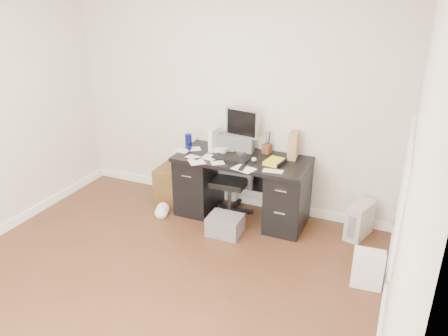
# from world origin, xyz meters

# --- Properties ---
(ground) EXTENTS (4.00, 4.00, 0.00)m
(ground) POSITION_xyz_m (0.00, 0.00, 0.00)
(ground) COLOR #4C2B18
(ground) RESTS_ON ground
(room_shell) EXTENTS (4.02, 4.02, 2.71)m
(room_shell) POSITION_xyz_m (0.03, 0.03, 1.66)
(room_shell) COLOR silver
(room_shell) RESTS_ON ground
(desk) EXTENTS (1.50, 0.70, 0.75)m
(desk) POSITION_xyz_m (0.30, 1.65, 0.40)
(desk) COLOR black
(desk) RESTS_ON ground
(loose_papers) EXTENTS (1.10, 0.60, 0.00)m
(loose_papers) POSITION_xyz_m (0.10, 1.60, 0.75)
(loose_papers) COLOR white
(loose_papers) RESTS_ON desk
(lcd_monitor) EXTENTS (0.45, 0.30, 0.52)m
(lcd_monitor) POSITION_xyz_m (0.22, 1.84, 1.01)
(lcd_monitor) COLOR #AAAAAF
(lcd_monitor) RESTS_ON desk
(keyboard) EXTENTS (0.42, 0.17, 0.02)m
(keyboard) POSITION_xyz_m (0.20, 1.54, 0.76)
(keyboard) COLOR black
(keyboard) RESTS_ON desk
(computer_mouse) EXTENTS (0.09, 0.09, 0.07)m
(computer_mouse) POSITION_xyz_m (0.47, 1.56, 0.78)
(computer_mouse) COLOR #AAAAAF
(computer_mouse) RESTS_ON desk
(travel_mug) EXTENTS (0.09, 0.09, 0.18)m
(travel_mug) POSITION_xyz_m (-0.39, 1.67, 0.84)
(travel_mug) COLOR navy
(travel_mug) RESTS_ON desk
(white_binder) EXTENTS (0.11, 0.23, 0.26)m
(white_binder) POSITION_xyz_m (-0.09, 1.75, 0.88)
(white_binder) COLOR silver
(white_binder) RESTS_ON desk
(magazine_file) EXTENTS (0.15, 0.26, 0.29)m
(magazine_file) POSITION_xyz_m (0.82, 1.89, 0.90)
(magazine_file) COLOR #9A734A
(magazine_file) RESTS_ON desk
(pen_cup) EXTENTS (0.13, 0.13, 0.26)m
(pen_cup) POSITION_xyz_m (0.51, 1.89, 0.88)
(pen_cup) COLOR brown
(pen_cup) RESTS_ON desk
(yellow_book) EXTENTS (0.21, 0.26, 0.04)m
(yellow_book) POSITION_xyz_m (0.69, 1.63, 0.77)
(yellow_book) COLOR yellow
(yellow_book) RESTS_ON desk
(paper_remote) EXTENTS (0.28, 0.25, 0.02)m
(paper_remote) POSITION_xyz_m (0.43, 1.35, 0.76)
(paper_remote) COLOR white
(paper_remote) RESTS_ON desk
(office_chair) EXTENTS (0.56, 0.56, 0.94)m
(office_chair) POSITION_xyz_m (0.13, 1.68, 0.47)
(office_chair) COLOR #4F514F
(office_chair) RESTS_ON ground
(pc_tower) EXTENTS (0.28, 0.42, 0.39)m
(pc_tower) POSITION_xyz_m (1.63, 1.75, 0.20)
(pc_tower) COLOR #A9A699
(pc_tower) RESTS_ON ground
(shopping_bag) EXTENTS (0.29, 0.22, 0.37)m
(shopping_bag) POSITION_xyz_m (1.81, 0.90, 0.18)
(shopping_bag) COLOR white
(shopping_bag) RESTS_ON ground
(wicker_basket) EXTENTS (0.46, 0.46, 0.45)m
(wicker_basket) POSITION_xyz_m (-0.60, 1.73, 0.22)
(wicker_basket) COLOR #492F15
(wicker_basket) RESTS_ON ground
(desk_printer) EXTENTS (0.37, 0.31, 0.21)m
(desk_printer) POSITION_xyz_m (0.28, 1.22, 0.11)
(desk_printer) COLOR slate
(desk_printer) RESTS_ON ground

